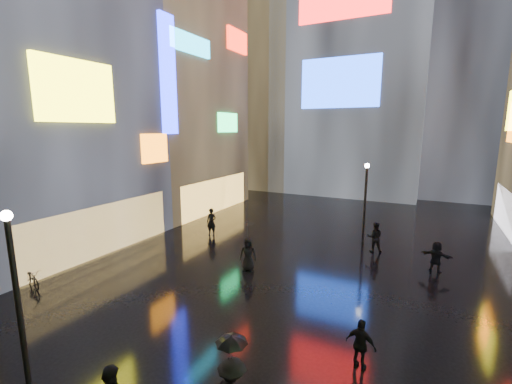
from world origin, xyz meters
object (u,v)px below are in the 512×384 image
Objects in this scene: pedestrian_3 at (361,345)px; bicycle at (32,278)px; lamp_near at (16,289)px; lamp_far at (365,198)px.

bicycle is (-14.82, -1.19, -0.37)m from pedestrian_3.
lamp_near is 3.19× the size of pedestrian_3.
lamp_near is at bearing -110.45° from lamp_far.
pedestrian_3 is at bearing -80.76° from lamp_far.
bicycle is at bearing -132.91° from lamp_far.
lamp_far reaches higher than pedestrian_3.
lamp_near is 7.72m from bicycle.
pedestrian_3 is at bearing 30.21° from lamp_near.
lamp_far is 3.11× the size of bicycle.
lamp_near is 10.16m from pedestrian_3.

